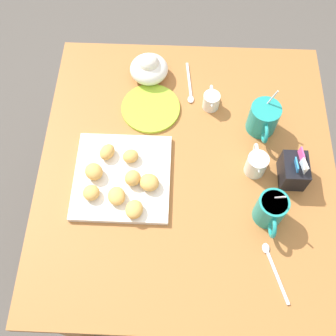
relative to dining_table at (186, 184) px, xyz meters
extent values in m
plane|color=#514C47|center=(0.00, 0.00, -0.58)|extent=(8.00, 8.00, 0.00)
cube|color=#A36633|center=(0.00, 0.00, 0.11)|extent=(0.94, 0.87, 0.04)
cube|color=#A36633|center=(-0.41, -0.38, -0.25)|extent=(0.07, 0.07, 0.68)
cube|color=#A36633|center=(0.41, -0.38, -0.25)|extent=(0.07, 0.07, 0.68)
cube|color=#A36633|center=(-0.41, 0.38, -0.25)|extent=(0.07, 0.07, 0.68)
cube|color=#A36633|center=(0.41, 0.38, -0.25)|extent=(0.07, 0.07, 0.68)
cube|color=silver|center=(0.05, -0.19, 0.14)|extent=(0.28, 0.28, 0.02)
cylinder|color=teal|center=(-0.14, 0.22, 0.18)|extent=(0.09, 0.09, 0.10)
torus|color=teal|center=(-0.09, 0.22, 0.18)|extent=(0.06, 0.01, 0.06)
cylinder|color=black|center=(-0.14, 0.22, 0.22)|extent=(0.08, 0.08, 0.01)
cylinder|color=silver|center=(-0.16, 0.22, 0.22)|extent=(0.02, 0.05, 0.13)
cylinder|color=teal|center=(0.14, 0.22, 0.18)|extent=(0.08, 0.08, 0.10)
torus|color=teal|center=(0.20, 0.22, 0.18)|extent=(0.06, 0.01, 0.06)
cylinder|color=black|center=(0.14, 0.22, 0.22)|extent=(0.07, 0.07, 0.01)
cylinder|color=silver|center=(0.13, 0.22, 0.22)|extent=(0.05, 0.03, 0.12)
cylinder|color=silver|center=(0.01, 0.20, 0.17)|extent=(0.06, 0.06, 0.07)
cone|color=silver|center=(0.03, 0.20, 0.19)|extent=(0.02, 0.02, 0.02)
torus|color=silver|center=(-0.03, 0.20, 0.17)|extent=(0.05, 0.01, 0.05)
cylinder|color=white|center=(0.01, 0.20, 0.20)|extent=(0.05, 0.05, 0.01)
cube|color=black|center=(0.02, 0.30, 0.17)|extent=(0.09, 0.07, 0.08)
cube|color=#EA4C93|center=(0.00, 0.31, 0.22)|extent=(0.04, 0.01, 0.03)
cube|color=white|center=(0.04, 0.31, 0.22)|extent=(0.04, 0.01, 0.03)
cube|color=#2D84D1|center=(0.03, 0.29, 0.22)|extent=(0.04, 0.01, 0.03)
cube|color=white|center=(0.03, 0.31, 0.22)|extent=(0.04, 0.02, 0.03)
ellipsoid|color=silver|center=(-0.33, -0.13, 0.16)|extent=(0.12, 0.12, 0.07)
sphere|color=silver|center=(-0.33, -0.13, 0.19)|extent=(0.07, 0.07, 0.07)
ellipsoid|color=green|center=(-0.32, -0.13, 0.21)|extent=(0.03, 0.02, 0.02)
cylinder|color=silver|center=(-0.22, 0.07, 0.16)|extent=(0.05, 0.05, 0.05)
cone|color=silver|center=(-0.19, 0.07, 0.17)|extent=(0.02, 0.02, 0.02)
torus|color=silver|center=(-0.25, 0.07, 0.16)|extent=(0.04, 0.01, 0.04)
cylinder|color=#381E11|center=(-0.22, 0.07, 0.18)|extent=(0.04, 0.04, 0.01)
cylinder|color=#9EC633|center=(-0.20, -0.12, 0.13)|extent=(0.18, 0.18, 0.01)
cube|color=silver|center=(0.31, 0.24, 0.13)|extent=(0.14, 0.05, 0.00)
ellipsoid|color=silver|center=(0.24, 0.21, 0.13)|extent=(0.03, 0.02, 0.01)
cube|color=silver|center=(-0.31, 0.00, 0.13)|extent=(0.15, 0.02, 0.00)
ellipsoid|color=silver|center=(-0.24, 0.01, 0.13)|extent=(0.03, 0.02, 0.01)
ellipsoid|color=#DBA351|center=(0.15, -0.14, 0.16)|extent=(0.06, 0.06, 0.03)
ellipsoid|color=#DBA351|center=(0.07, -0.11, 0.16)|extent=(0.07, 0.08, 0.03)
ellipsoid|color=#DBA351|center=(0.05, -0.27, 0.16)|extent=(0.07, 0.07, 0.04)
ellipsoid|color=#DBA351|center=(0.11, -0.27, 0.16)|extent=(0.06, 0.06, 0.03)
ellipsoid|color=#DBA351|center=(0.06, -0.15, 0.16)|extent=(0.05, 0.05, 0.04)
ellipsoid|color=#DBA351|center=(-0.02, -0.23, 0.16)|extent=(0.06, 0.06, 0.03)
ellipsoid|color=#DBA351|center=(0.12, -0.19, 0.16)|extent=(0.07, 0.06, 0.03)
ellipsoid|color=#DBA351|center=(-0.01, -0.17, 0.16)|extent=(0.06, 0.06, 0.03)
camera|label=1|loc=(0.54, -0.04, 1.18)|focal=42.91mm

